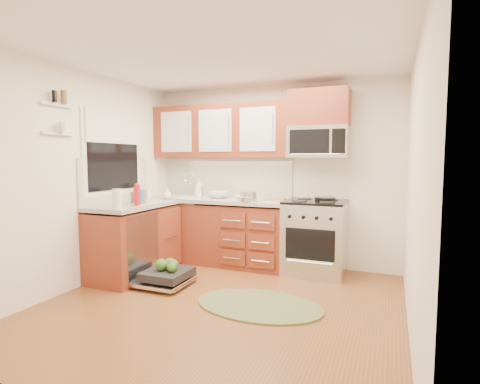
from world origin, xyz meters
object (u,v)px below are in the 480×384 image
at_px(microwave, 318,142).
at_px(rug, 259,305).
at_px(bowl_a, 247,199).
at_px(dishwasher, 165,277).
at_px(sink, 184,205).
at_px(stock_pot, 248,197).
at_px(bowl_b, 219,195).
at_px(upper_cabinets, 220,132).
at_px(paper_towel_roll, 117,199).
at_px(cup, 253,197).
at_px(cutting_board, 275,199).
at_px(skillet, 325,199).
at_px(range, 315,237).

xyz_separation_m(microwave, rug, (-0.31, -1.42, -1.69)).
bearing_deg(bowl_a, dishwasher, -125.45).
relative_size(sink, stock_pot, 2.85).
xyz_separation_m(microwave, bowl_b, (-1.39, -0.07, -0.73)).
relative_size(upper_cabinets, bowl_a, 7.47).
height_order(paper_towel_roll, bowl_a, paper_towel_roll).
bearing_deg(microwave, paper_towel_roll, -140.87).
distance_m(upper_cabinets, cup, 1.11).
distance_m(rug, bowl_a, 1.57).
bearing_deg(cutting_board, sink, -174.50).
bearing_deg(bowl_a, cup, 38.94).
distance_m(sink, paper_towel_roll, 1.46).
relative_size(sink, cup, 4.70).
bearing_deg(microwave, cup, -162.55).
bearing_deg(upper_cabinets, microwave, -1.02).
bearing_deg(upper_cabinets, rug, -52.85).
xyz_separation_m(skillet, stock_pot, (-0.96, -0.22, 0.02)).
relative_size(skillet, cup, 1.94).
xyz_separation_m(upper_cabinets, cutting_board, (0.83, -0.02, -0.94)).
bearing_deg(cup, range, 9.39).
height_order(skillet, stock_pot, stock_pot).
height_order(sink, bowl_a, bowl_a).
bearing_deg(paper_towel_roll, microwave, 39.13).
xyz_separation_m(upper_cabinets, stock_pot, (0.57, -0.35, -0.88)).
relative_size(upper_cabinets, cup, 15.54).
distance_m(stock_pot, bowl_a, 0.05).
xyz_separation_m(rug, skillet, (0.43, 1.31, 0.96)).
height_order(upper_cabinets, range, upper_cabinets).
bearing_deg(cup, stock_pot, -113.23).
xyz_separation_m(microwave, cup, (-0.81, -0.25, -0.72)).
xyz_separation_m(rug, cup, (-0.50, 1.17, 0.97)).
xyz_separation_m(range, dishwasher, (-1.54, -1.13, -0.38)).
bearing_deg(sink, dishwasher, -70.80).
relative_size(upper_cabinets, rug, 1.57).
height_order(skillet, paper_towel_roll, paper_towel_roll).
bearing_deg(paper_towel_roll, bowl_b, 70.14).
distance_m(upper_cabinets, bowl_a, 1.11).
bearing_deg(skillet, range, -175.47).
bearing_deg(range, skillet, 4.53).
xyz_separation_m(dishwasher, bowl_a, (0.68, 0.95, 0.86)).
height_order(dishwasher, paper_towel_roll, paper_towel_roll).
distance_m(microwave, skillet, 0.74).
xyz_separation_m(rug, stock_pot, (-0.53, 1.09, 0.98)).
distance_m(rug, stock_pot, 1.56).
bearing_deg(cup, paper_towel_roll, -130.49).
height_order(microwave, bowl_b, microwave).
bearing_deg(dishwasher, upper_cabinets, 83.96).
xyz_separation_m(sink, rug, (1.62, -1.29, -0.79)).
bearing_deg(dishwasher, skillet, 34.50).
xyz_separation_m(dishwasher, rug, (1.23, -0.17, -0.09)).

